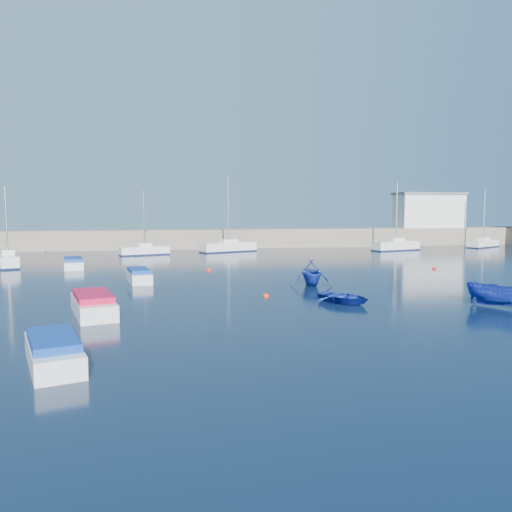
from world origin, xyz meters
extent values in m
plane|color=black|center=(0.00, 0.00, 0.00)|extent=(220.00, 220.00, 0.00)
cube|color=#786B5B|center=(0.00, 46.00, 1.30)|extent=(96.00, 4.50, 2.60)
cube|color=silver|center=(30.00, 46.00, 5.10)|extent=(10.00, 4.00, 5.00)
cube|color=silver|center=(-24.26, 26.41, 0.57)|extent=(3.20, 5.69, 1.14)
cylinder|color=#B7BABC|center=(-24.26, 26.41, 4.30)|extent=(0.17, 0.17, 6.31)
cube|color=silver|center=(-12.06, 36.55, 0.50)|extent=(5.89, 3.12, 1.01)
cylinder|color=#B7BABC|center=(-12.06, 36.55, 4.27)|extent=(0.15, 0.15, 6.53)
cube|color=silver|center=(-1.71, 39.22, 0.58)|extent=(7.50, 4.52, 1.17)
cylinder|color=#B7BABC|center=(-1.71, 39.22, 5.34)|extent=(0.17, 0.17, 8.35)
cube|color=silver|center=(20.12, 36.95, 0.59)|extent=(6.92, 3.57, 1.18)
cylinder|color=#B7BABC|center=(20.12, 36.95, 5.01)|extent=(0.17, 0.17, 7.66)
cube|color=silver|center=(34.90, 39.60, 0.51)|extent=(6.36, 4.57, 1.02)
cylinder|color=#B7BABC|center=(34.90, 39.60, 4.63)|extent=(0.15, 0.15, 7.23)
cube|color=silver|center=(-13.88, 2.75, 0.41)|extent=(2.89, 5.28, 0.82)
cube|color=#B80D34|center=(-13.88, 2.75, 0.97)|extent=(2.51, 4.05, 0.31)
cube|color=silver|center=(-11.99, 14.08, 0.36)|extent=(2.09, 4.26, 0.73)
cube|color=navy|center=(-11.99, 14.08, 0.86)|extent=(1.85, 3.25, 0.27)
cube|color=silver|center=(-18.18, 24.39, 0.35)|extent=(2.41, 4.82, 0.69)
cube|color=navy|center=(-18.18, 24.39, 0.82)|extent=(2.12, 3.67, 0.26)
cube|color=silver|center=(-14.20, -5.64, 0.38)|extent=(2.76, 4.69, 0.76)
cube|color=navy|center=(-14.20, -5.64, 0.90)|extent=(2.36, 3.61, 0.28)
imported|color=#162A99|center=(-0.22, 3.20, 0.32)|extent=(3.67, 3.85, 0.65)
imported|color=#162A99|center=(0.04, 10.14, 0.90)|extent=(3.54, 3.91, 1.80)
imported|color=#162A99|center=(7.72, 0.25, 0.71)|extent=(3.45, 3.67, 1.42)
sphere|color=#F8280D|center=(-4.12, 6.21, 0.00)|extent=(0.40, 0.40, 0.40)
sphere|color=red|center=(13.79, 17.03, 0.00)|extent=(0.41, 0.41, 0.41)
sphere|color=#F8280D|center=(-6.24, 19.77, 0.00)|extent=(0.44, 0.44, 0.44)
camera|label=1|loc=(-10.65, -23.40, 5.32)|focal=35.00mm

